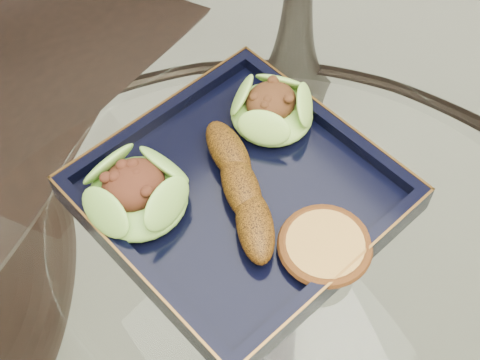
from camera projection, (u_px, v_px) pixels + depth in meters
dining_table at (270, 309)px, 0.79m from camera, size 1.13×1.13×0.77m
dining_chair at (8, 112)px, 1.05m from camera, size 0.55×0.55×0.96m
navy_plate at (240, 197)px, 0.68m from camera, size 0.29×0.29×0.02m
lettuce_wrap_left at (137, 195)px, 0.64m from camera, size 0.12×0.12×0.04m
lettuce_wrap_right at (272, 111)px, 0.71m from camera, size 0.11×0.11×0.03m
roasted_plantain at (241, 187)px, 0.65m from camera, size 0.10×0.17×0.03m
crumb_patty at (325, 247)px, 0.62m from camera, size 0.09×0.09×0.01m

